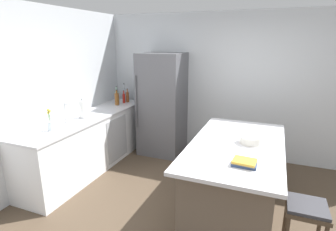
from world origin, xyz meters
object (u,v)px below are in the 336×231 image
cookbook_stack (244,163)px  sink_faucet (66,112)px  paper_towel_roll (82,110)px  vinegar_bottle (127,97)px  mixing_bowl (251,140)px  bar_stool (306,217)px  whiskey_bottle (117,99)px  flower_vase (50,124)px  soda_bottle (124,94)px  gin_bottle (117,97)px  hot_sauce_bottle (124,98)px  kitchen_island (234,178)px  refrigerator (162,104)px

cookbook_stack → sink_faucet: bearing=169.2°
sink_faucet → cookbook_stack: 2.68m
paper_towel_roll → vinegar_bottle: size_ratio=1.16×
sink_faucet → mixing_bowl: (2.64, 0.13, -0.11)m
bar_stool → whiskey_bottle: size_ratio=2.34×
bar_stool → vinegar_bottle: (-3.08, 2.14, 0.47)m
flower_vase → cookbook_stack: bearing=-2.5°
sink_faucet → soda_bottle: (0.00, 1.66, -0.02)m
vinegar_bottle → paper_towel_roll: bearing=-93.8°
paper_towel_roll → soda_bottle: soda_bottle is taller
cookbook_stack → gin_bottle: bearing=144.5°
mixing_bowl → whiskey_bottle: bearing=156.1°
bar_stool → hot_sauce_bottle: (-3.11, 2.05, 0.46)m
cookbook_stack → vinegar_bottle: bearing=140.5°
gin_bottle → cookbook_stack: (2.63, -1.87, -0.09)m
kitchen_island → gin_bottle: bearing=152.1°
paper_towel_roll → kitchen_island: bearing=-5.7°
refrigerator → sink_faucet: bearing=-121.0°
whiskey_bottle → mixing_bowl: bearing=-23.9°
vinegar_bottle → hot_sauce_bottle: (-0.03, -0.09, -0.01)m
refrigerator → gin_bottle: size_ratio=5.60×
soda_bottle → hot_sauce_bottle: 0.22m
bar_stool → mixing_bowl: mixing_bowl is taller
kitchen_island → paper_towel_roll: size_ratio=6.31×
refrigerator → whiskey_bottle: 0.87m
gin_bottle → cookbook_stack: size_ratio=1.43×
bar_stool → gin_bottle: (-3.21, 1.95, 0.49)m
kitchen_island → gin_bottle: 2.86m
sink_faucet → cookbook_stack: bearing=-10.8°
refrigerator → mixing_bowl: bearing=-38.5°
soda_bottle → hot_sauce_bottle: bearing=-61.5°
vinegar_bottle → hot_sauce_bottle: size_ratio=1.09×
hot_sauce_bottle → mixing_bowl: size_ratio=0.95×
flower_vase → whiskey_bottle: (0.01, 1.65, 0.02)m
soda_bottle → cookbook_stack: bearing=-39.4°
flower_vase → hot_sauce_bottle: size_ratio=1.26×
whiskey_bottle → soda_bottle: bearing=100.4°
gin_bottle → soda_bottle: bearing=91.1°
sink_faucet → paper_towel_roll: paper_towel_roll is taller
soda_bottle → mixing_bowl: 3.04m
whiskey_bottle → cookbook_stack: size_ratio=1.24×
kitchen_island → refrigerator: (-1.58, 1.45, 0.48)m
hot_sauce_bottle → cookbook_stack: bearing=-37.9°
cookbook_stack → mixing_bowl: (0.00, 0.63, 0.02)m
refrigerator → kitchen_island: bearing=-42.6°
soda_bottle → whiskey_bottle: 0.40m
vinegar_bottle → sink_faucet: bearing=-94.9°
whiskey_bottle → cookbook_stack: 3.11m
cookbook_stack → flower_vase: bearing=177.5°
gin_bottle → whiskey_bottle: gin_bottle is taller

